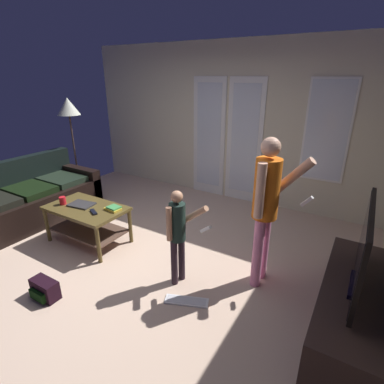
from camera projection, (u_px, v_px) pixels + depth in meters
ground_plane at (131, 259)px, 3.72m from camera, size 5.52×5.11×0.02m
wall_back_with_doors at (225, 125)px, 5.21m from camera, size 5.52×0.09×2.70m
leather_couch at (30, 200)px, 4.63m from camera, size 0.93×2.01×0.90m
coffee_table at (87, 217)px, 3.96m from camera, size 1.05×0.63×0.51m
tv_stand at (349, 307)px, 2.63m from camera, size 0.49×1.67×0.44m
flat_screen_tv at (363, 250)px, 2.41m from camera, size 0.08×1.12×0.73m
person_adult at (267, 201)px, 2.96m from camera, size 0.55×0.43×1.60m
person_child at (178, 230)px, 3.07m from camera, size 0.46×0.29×1.07m
floor_lamp at (69, 110)px, 5.28m from camera, size 0.40×0.40×1.76m
backpack at (45, 289)px, 3.03m from camera, size 0.30×0.18×0.20m
loose_keyboard at (187, 301)px, 3.00m from camera, size 0.46×0.28×0.02m
laptop_closed at (82, 204)px, 3.96m from camera, size 0.35×0.27×0.02m
cup_near_edge at (63, 201)px, 3.97m from camera, size 0.08×0.08×0.10m
tv_remote_black at (94, 212)px, 3.74m from camera, size 0.17×0.12×0.02m
book_stack at (113, 208)px, 3.81m from camera, size 0.22×0.15×0.05m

